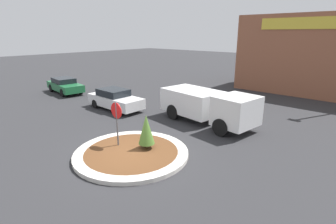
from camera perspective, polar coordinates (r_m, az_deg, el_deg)
The scene contains 8 objects.
ground_plane at distance 11.81m, azimuth -7.93°, elevation -9.24°, with size 120.00×120.00×0.00m, color #2D2D30.
traffic_island at distance 11.77m, azimuth -7.94°, elevation -8.85°, with size 5.00×5.00×0.18m.
stop_sign at distance 11.96m, azimuth -11.11°, elevation -1.04°, with size 0.73×0.07×2.23m.
island_shrub at distance 11.61m, azimuth -4.74°, elevation -3.79°, with size 0.72×0.72×1.57m.
utility_truck at distance 15.54m, azimuth 8.49°, elevation 1.58°, with size 6.17×2.96×1.98m.
storefront_building at distance 26.59m, azimuth 32.31°, elevation 10.41°, with size 14.82×6.07×6.70m.
parked_sedan_white at distance 18.69m, azimuth -11.45°, elevation 2.75°, with size 4.35×1.82×1.42m.
parked_sedan_green at distance 25.15m, azimuth -21.54°, elevation 5.45°, with size 4.53×2.18×1.33m.
Camera 1 is at (8.18, -6.77, 5.16)m, focal length 28.00 mm.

